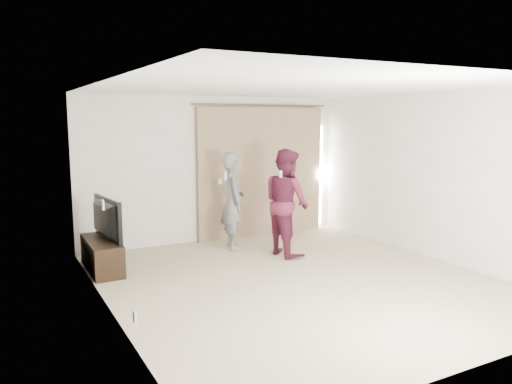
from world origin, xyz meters
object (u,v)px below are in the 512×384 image
tv_console (102,255)px  tv (100,219)px  person_man (233,201)px  person_woman (287,202)px

tv_console → tv: bearing=0.0°
tv_console → person_man: size_ratio=0.72×
person_man → tv_console: bearing=-174.2°
tv_console → tv: tv is taller
tv_console → tv: size_ratio=1.11×
person_man → person_woman: (0.60, -0.76, 0.04)m
tv → tv_console: bearing=-0.0°
tv_console → person_woman: size_ratio=0.68×
tv_console → person_woman: (2.83, -0.53, 0.64)m
person_man → person_woman: person_woman is taller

